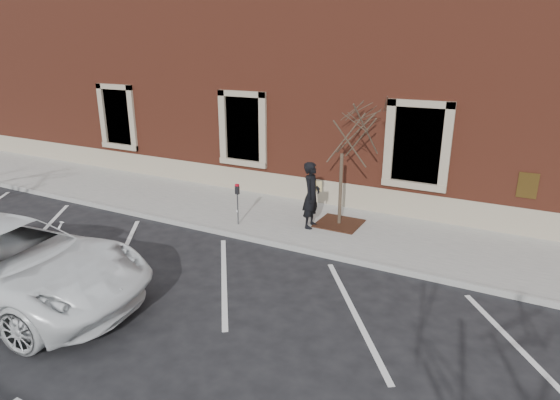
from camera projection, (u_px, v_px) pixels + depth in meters
The scene contains 10 objects.
ground at pixel (270, 244), 12.79m from camera, with size 120.00×120.00×0.00m, color #28282B.
sidewalk_near at pixel (298, 221), 14.23m from camera, with size 40.00×3.50×0.15m, color beige.
curb_near at pixel (269, 242), 12.72m from camera, with size 40.00×0.12×0.15m, color #9E9E99.
parking_stripes at pixel (224, 278), 10.94m from camera, with size 28.00×4.40×0.01m, color silver, non-canonical shape.
building_civic at pixel (367, 77), 18.01m from camera, with size 40.00×8.62×8.00m.
man at pixel (311, 195), 13.32m from camera, with size 0.70×0.46×1.93m, color black.
parking_meter at pixel (237, 197), 13.54m from camera, with size 0.11×0.09×1.23m.
tree_grate at pixel (339, 223), 13.83m from camera, with size 1.26×1.26×0.03m, color #472216.
sapling at pixel (343, 133), 12.98m from camera, with size 2.31×2.31×3.86m.
white_truck at pixel (7, 264), 9.72m from camera, with size 2.84×6.16×1.71m, color white.
Camera 1 is at (5.76, -10.25, 5.19)m, focal length 30.00 mm.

